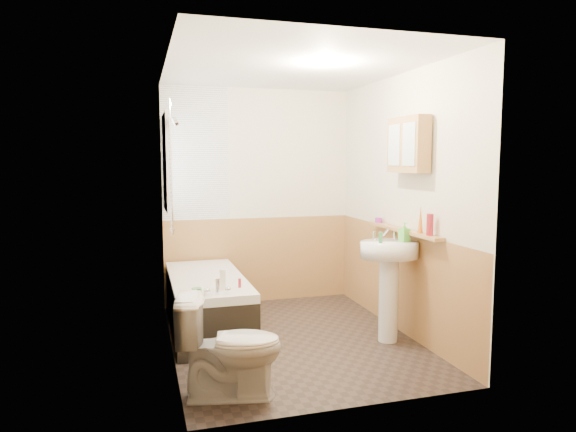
{
  "coord_description": "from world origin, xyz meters",
  "views": [
    {
      "loc": [
        -1.34,
        -4.47,
        1.67
      ],
      "look_at": [
        0.0,
        0.15,
        1.15
      ],
      "focal_mm": 32.0,
      "sensor_mm": 36.0,
      "label": 1
    }
  ],
  "objects_px": {
    "pine_shelf": "(403,230)",
    "medicine_cabinet": "(408,145)",
    "sink": "(389,270)",
    "bathtub": "(207,302)",
    "toilet": "(230,347)"
  },
  "relations": [
    {
      "from": "pine_shelf",
      "to": "medicine_cabinet",
      "type": "bearing_deg",
      "value": -104.13
    },
    {
      "from": "sink",
      "to": "medicine_cabinet",
      "type": "distance_m",
      "value": 1.16
    },
    {
      "from": "bathtub",
      "to": "sink",
      "type": "bearing_deg",
      "value": -26.9
    },
    {
      "from": "bathtub",
      "to": "sink",
      "type": "distance_m",
      "value": 1.8
    },
    {
      "from": "toilet",
      "to": "sink",
      "type": "bearing_deg",
      "value": -54.31
    },
    {
      "from": "bathtub",
      "to": "toilet",
      "type": "bearing_deg",
      "value": -91.14
    },
    {
      "from": "toilet",
      "to": "sink",
      "type": "relative_size",
      "value": 0.7
    },
    {
      "from": "bathtub",
      "to": "medicine_cabinet",
      "type": "bearing_deg",
      "value": -24.14
    },
    {
      "from": "sink",
      "to": "medicine_cabinet",
      "type": "relative_size",
      "value": 1.88
    },
    {
      "from": "bathtub",
      "to": "toilet",
      "type": "distance_m",
      "value": 1.51
    },
    {
      "from": "pine_shelf",
      "to": "bathtub",
      "type": "bearing_deg",
      "value": 159.27
    },
    {
      "from": "toilet",
      "to": "pine_shelf",
      "type": "distance_m",
      "value": 2.09
    },
    {
      "from": "sink",
      "to": "medicine_cabinet",
      "type": "xyz_separation_m",
      "value": [
        0.17,
        0.02,
        1.15
      ]
    },
    {
      "from": "bathtub",
      "to": "toilet",
      "type": "height_order",
      "value": "toilet"
    },
    {
      "from": "toilet",
      "to": "medicine_cabinet",
      "type": "xyz_separation_m",
      "value": [
        1.77,
        0.73,
        1.45
      ]
    }
  ]
}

